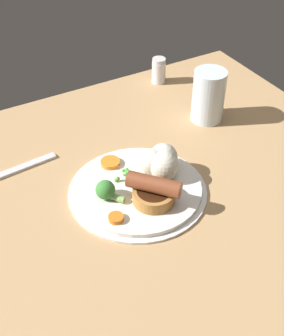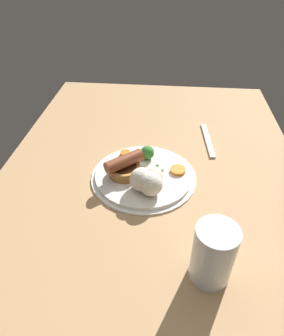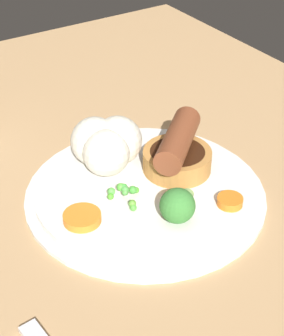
# 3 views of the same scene
# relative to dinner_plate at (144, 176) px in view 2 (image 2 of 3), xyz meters

# --- Properties ---
(dining_table) EXTENTS (1.10, 0.80, 0.03)m
(dining_table) POSITION_rel_dinner_plate_xyz_m (0.04, -0.02, -0.02)
(dining_table) COLOR tan
(dining_table) RESTS_ON ground
(dinner_plate) EXTENTS (0.27, 0.27, 0.01)m
(dinner_plate) POSITION_rel_dinner_plate_xyz_m (0.00, 0.00, 0.00)
(dinner_plate) COLOR silver
(dinner_plate) RESTS_ON dining_table
(sausage_pudding) EXTENTS (0.09, 0.10, 0.06)m
(sausage_pudding) POSITION_rel_dinner_plate_xyz_m (-0.01, 0.05, 0.03)
(sausage_pudding) COLOR #AD7538
(sausage_pudding) RESTS_ON dinner_plate
(pea_pile) EXTENTS (0.04, 0.04, 0.02)m
(pea_pile) POSITION_rel_dinner_plate_xyz_m (0.01, -0.03, 0.02)
(pea_pile) COLOR green
(pea_pile) RESTS_ON dinner_plate
(broccoli_floret_near) EXTENTS (0.05, 0.05, 0.04)m
(broccoli_floret_near) POSITION_rel_dinner_plate_xyz_m (0.06, -0.00, 0.03)
(broccoli_floret_near) COLOR #387A33
(broccoli_floret_near) RESTS_ON dinner_plate
(cauliflower_floret) EXTENTS (0.08, 0.08, 0.06)m
(cauliflower_floret) POSITION_rel_dinner_plate_xyz_m (-0.06, -0.02, 0.04)
(cauliflower_floret) COLOR beige
(cauliflower_floret) RESTS_ON dinner_plate
(carrot_slice_1) EXTENTS (0.05, 0.05, 0.01)m
(carrot_slice_1) POSITION_rel_dinner_plate_xyz_m (0.02, -0.09, 0.01)
(carrot_slice_1) COLOR orange
(carrot_slice_1) RESTS_ON dinner_plate
(carrot_slice_3) EXTENTS (0.04, 0.04, 0.01)m
(carrot_slice_3) POSITION_rel_dinner_plate_xyz_m (0.08, 0.06, 0.01)
(carrot_slice_3) COLOR orange
(carrot_slice_3) RESTS_ON dinner_plate
(fork) EXTENTS (0.18, 0.03, 0.01)m
(fork) POSITION_rel_dinner_plate_xyz_m (0.19, -0.18, -0.00)
(fork) COLOR silver
(fork) RESTS_ON dining_table
(drinking_glass) EXTENTS (0.07, 0.07, 0.12)m
(drinking_glass) POSITION_rel_dinner_plate_xyz_m (-0.27, -0.14, 0.06)
(drinking_glass) COLOR silver
(drinking_glass) RESTS_ON dining_table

